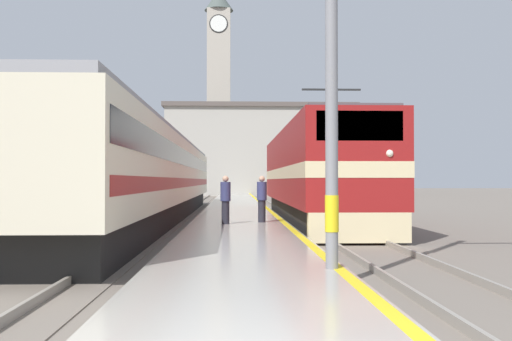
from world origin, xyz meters
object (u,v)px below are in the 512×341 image
Objects in this scene: second_waiting_passenger at (226,199)px; clock_tower at (219,86)px; locomotive_train at (314,174)px; passenger_train at (156,175)px; person_on_platform at (262,198)px.

clock_tower is at bearing 91.68° from second_waiting_passenger.
clock_tower is (-5.47, 57.69, 12.81)m from locomotive_train.
passenger_train is 57.48m from clock_tower.
second_waiting_passenger is 64.34m from clock_tower.
passenger_train is at bearing -91.36° from clock_tower.
locomotive_train is at bearing -13.90° from passenger_train.
clock_tower reaches higher than second_waiting_passenger.
second_waiting_passenger is at bearing -88.32° from clock_tower.
clock_tower reaches higher than person_on_platform.
locomotive_train is 6.35m from second_waiting_passenger.
passenger_train reaches higher than second_waiting_passenger.
person_on_platform is 0.06× the size of clock_tower.
person_on_platform is at bearing -87.15° from clock_tower.
clock_tower is (1.33, 56.01, 12.84)m from passenger_train.
locomotive_train reaches higher than person_on_platform.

